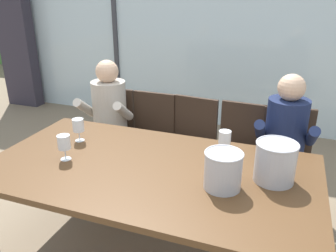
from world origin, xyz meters
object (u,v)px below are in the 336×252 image
object	(u,v)px
person_navy_polo	(284,140)
ice_bucket_secondary	(223,170)
chair_right_of_center	(240,146)
wine_glass_by_left_taster	(225,139)
chair_near_curtain	(111,127)
wine_glass_near_bucket	(78,126)
person_beige_jumper	(107,116)
ice_bucket_primary	(275,162)
dining_table	(149,176)
chair_near_window_right	(286,153)
chair_left_of_center	(150,132)
wine_glass_center_pour	(64,143)
chair_center	(191,138)

from	to	relation	value
person_navy_polo	ice_bucket_secondary	xyz separation A→B (m)	(-0.31, -0.91, 0.16)
chair_right_of_center	wine_glass_by_left_taster	distance (m)	0.72
chair_near_curtain	wine_glass_near_bucket	world-z (taller)	wine_glass_near_bucket
person_beige_jumper	person_navy_polo	world-z (taller)	same
person_beige_jumper	wine_glass_near_bucket	distance (m)	0.68
ice_bucket_primary	wine_glass_by_left_taster	xyz separation A→B (m)	(-0.34, 0.24, -0.01)
chair_near_curtain	dining_table	bearing A→B (deg)	-57.09
dining_table	chair_right_of_center	distance (m)	1.08
wine_glass_near_bucket	chair_near_window_right	bearing A→B (deg)	27.78
chair_near_curtain	chair_left_of_center	bearing A→B (deg)	-4.79
person_navy_polo	wine_glass_by_left_taster	bearing A→B (deg)	-128.25
chair_right_of_center	person_navy_polo	size ratio (longest dim) A/B	0.73
chair_near_curtain	chair_near_window_right	bearing A→B (deg)	-7.81
wine_glass_by_left_taster	chair_near_curtain	bearing A→B (deg)	152.96
dining_table	wine_glass_by_left_taster	distance (m)	0.57
chair_near_curtain	ice_bucket_primary	distance (m)	1.85
ice_bucket_secondary	wine_glass_by_left_taster	world-z (taller)	ice_bucket_secondary
dining_table	chair_near_curtain	xyz separation A→B (m)	(-0.84, 0.98, -0.15)
chair_near_window_right	wine_glass_center_pour	world-z (taller)	wine_glass_center_pour
chair_near_curtain	chair_center	xyz separation A→B (m)	(0.82, 0.01, 0.00)
chair_near_curtain	wine_glass_by_left_taster	bearing A→B (deg)	-34.65
dining_table	person_navy_polo	bearing A→B (deg)	46.41
dining_table	chair_right_of_center	bearing A→B (deg)	65.46
chair_near_curtain	chair_left_of_center	world-z (taller)	same
chair_near_curtain	ice_bucket_secondary	world-z (taller)	ice_bucket_secondary
dining_table	chair_left_of_center	bearing A→B (deg)	112.81
person_navy_polo	wine_glass_center_pour	bearing A→B (deg)	-146.10
chair_right_of_center	wine_glass_by_left_taster	xyz separation A→B (m)	(-0.03, -0.63, 0.33)
chair_left_of_center	person_navy_polo	world-z (taller)	person_navy_polo
person_beige_jumper	chair_left_of_center	bearing A→B (deg)	17.75
person_beige_jumper	wine_glass_center_pour	world-z (taller)	person_beige_jumper
chair_center	ice_bucket_primary	world-z (taller)	ice_bucket_primary
chair_center	wine_glass_center_pour	bearing A→B (deg)	-110.73
chair_center	chair_near_window_right	size ratio (longest dim) A/B	1.00
chair_near_window_right	person_beige_jumper	distance (m)	1.64
chair_left_of_center	wine_glass_by_left_taster	world-z (taller)	wine_glass_by_left_taster
chair_right_of_center	ice_bucket_secondary	bearing A→B (deg)	-84.60
dining_table	wine_glass_by_left_taster	world-z (taller)	wine_glass_by_left_taster
wine_glass_near_bucket	wine_glass_center_pour	xyz separation A→B (m)	(0.08, -0.29, 0.00)
ice_bucket_secondary	wine_glass_near_bucket	bearing A→B (deg)	166.60
dining_table	person_beige_jumper	world-z (taller)	person_beige_jumper
chair_near_window_right	ice_bucket_primary	size ratio (longest dim) A/B	3.56
chair_near_window_right	person_beige_jumper	size ratio (longest dim) A/B	0.73
ice_bucket_secondary	wine_glass_near_bucket	world-z (taller)	ice_bucket_secondary
ice_bucket_primary	chair_left_of_center	bearing A→B (deg)	142.75
chair_left_of_center	chair_center	size ratio (longest dim) A/B	1.00
chair_left_of_center	chair_near_window_right	world-z (taller)	same
chair_right_of_center	ice_bucket_primary	xyz separation A→B (m)	(0.31, -0.87, 0.34)
person_beige_jumper	wine_glass_center_pour	distance (m)	0.97
chair_near_curtain	chair_center	distance (m)	0.82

